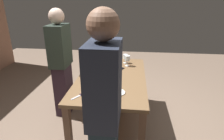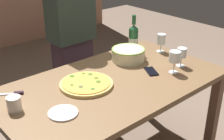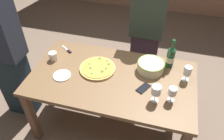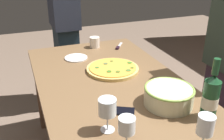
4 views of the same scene
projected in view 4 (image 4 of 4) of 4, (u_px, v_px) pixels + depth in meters
The scene contains 12 objects.
dining_table at pixel (112, 95), 1.69m from camera, with size 1.60×0.90×0.75m.
pizza at pixel (113, 69), 1.81m from camera, with size 0.36×0.36×0.03m.
serving_bowl at pixel (169, 95), 1.39m from camera, with size 0.27×0.27×0.10m.
wine_bottle at pixel (211, 97), 1.26m from camera, with size 0.08×0.08×0.32m.
wine_glass_near_pizza at pixel (107, 109), 1.17m from camera, with size 0.08×0.08×0.17m.
wine_glass_by_bottle at pixel (127, 127), 1.07m from camera, with size 0.07×0.07×0.15m.
wine_glass_far_left at pixel (206, 126), 1.07m from camera, with size 0.07×0.07×0.16m.
cup_amber at pixel (95, 42), 2.22m from camera, with size 0.08×0.08×0.09m, color silver.
side_plate at pixel (76, 58), 2.01m from camera, with size 0.17×0.17×0.01m, color white.
cell_phone at pixel (121, 111), 1.35m from camera, with size 0.07×0.14×0.01m, color black.
pizza_knife at pixel (119, 47), 2.24m from camera, with size 0.16×0.12×0.02m.
person_guest_left at pixel (65, 23), 2.51m from camera, with size 0.39×0.24×1.70m.
Camera 4 is at (1.37, -0.52, 1.51)m, focal length 41.88 mm.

